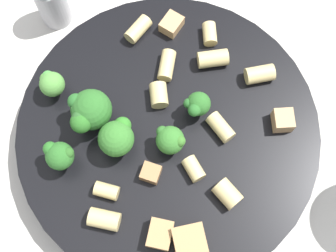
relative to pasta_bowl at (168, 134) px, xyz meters
The scene contains 24 objects.
ground_plane 0.02m from the pasta_bowl, ahead, with size 2.00×2.00×0.00m, color beige.
pasta_bowl is the anchor object (origin of this frame).
broccoli_floret_0 0.11m from the pasta_bowl, 101.48° to the left, with size 0.03×0.03×0.04m.
broccoli_floret_1 0.05m from the pasta_bowl, 63.83° to the right, with size 0.02×0.03×0.03m.
broccoli_floret_2 0.08m from the pasta_bowl, 76.35° to the left, with size 0.04×0.04×0.04m.
broccoli_floret_3 0.12m from the pasta_bowl, 63.76° to the left, with size 0.02×0.02×0.03m.
broccoli_floret_4 0.04m from the pasta_bowl, behind, with size 0.03×0.03×0.03m.
broccoli_floret_5 0.06m from the pasta_bowl, 101.66° to the left, with size 0.03×0.03×0.04m.
rigatoni_0 0.11m from the pasta_bowl, 29.71° to the right, with size 0.01×0.01×0.02m, color #E0C67F.
rigatoni_1 0.07m from the pasta_bowl, ahead, with size 0.01×0.01×0.03m, color #E0C67F.
rigatoni_2 0.09m from the pasta_bowl, 146.73° to the right, with size 0.02×0.02×0.02m, color #E0C67F.
rigatoni_3 0.08m from the pasta_bowl, 130.76° to the left, with size 0.01×0.01×0.02m, color #E0C67F.
rigatoni_4 0.11m from the pasta_bowl, ahead, with size 0.01×0.01×0.03m, color #E0C67F.
rigatoni_5 0.05m from the pasta_bowl, 156.43° to the right, with size 0.01×0.01×0.02m, color #E0C67F.
rigatoni_6 0.11m from the pasta_bowl, 65.68° to the right, with size 0.02×0.02×0.03m, color #E0C67F.
rigatoni_7 0.05m from the pasta_bowl, 97.04° to the right, with size 0.01×0.01×0.03m, color #E0C67F.
rigatoni_8 0.04m from the pasta_bowl, ahead, with size 0.02×0.02×0.02m, color #E0C67F.
rigatoni_9 0.09m from the pasta_bowl, 38.79° to the right, with size 0.02×0.02×0.03m, color #E0C67F.
rigatoni_10 0.11m from the pasta_bowl, 140.16° to the left, with size 0.02×0.02×0.03m, color #E0C67F.
chicken_chunk_0 0.11m from the pasta_bowl, behind, with size 0.03×0.03×0.02m, color tan.
chicken_chunk_1 0.10m from the pasta_bowl, 169.34° to the left, with size 0.02×0.02×0.02m, color tan.
chicken_chunk_2 0.11m from the pasta_bowl, ahead, with size 0.02×0.02×0.01m, color tan.
chicken_chunk_3 0.11m from the pasta_bowl, 93.39° to the right, with size 0.02×0.02×0.02m, color tan.
chicken_chunk_4 0.05m from the pasta_bowl, 153.53° to the left, with size 0.02×0.02×0.01m, color #A87A4C.
Camera 1 is at (-0.14, 0.02, 0.46)m, focal length 50.00 mm.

